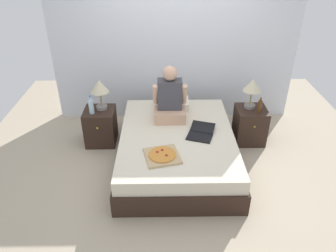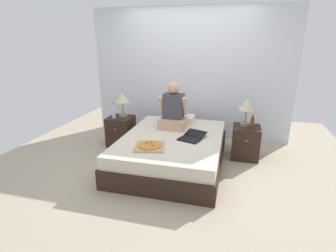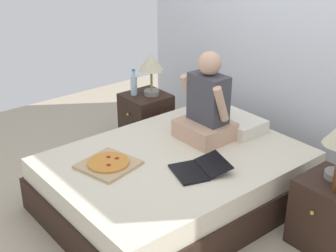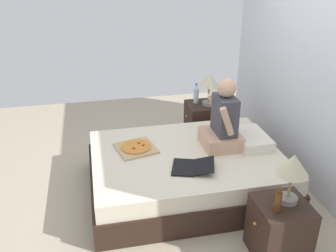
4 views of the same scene
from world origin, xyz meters
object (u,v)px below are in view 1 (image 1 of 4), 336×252
(person_seated, at_px, (170,100))
(laptop, at_px, (201,134))
(nightstand_right, at_px, (250,125))
(lamp_on_left_nightstand, at_px, (100,88))
(bed, at_px, (177,148))
(beer_bottle, at_px, (260,106))
(nightstand_left, at_px, (101,126))
(pizza_box, at_px, (162,155))
(water_bottle, at_px, (91,106))
(lamp_on_right_nightstand, at_px, (252,87))

(person_seated, bearing_deg, laptop, -49.71)
(nightstand_right, height_order, laptop, nightstand_right)
(lamp_on_left_nightstand, distance_m, laptop, 1.57)
(bed, bearing_deg, person_seated, 101.96)
(laptop, bearing_deg, lamp_on_left_nightstand, 155.73)
(beer_bottle, bearing_deg, nightstand_left, 177.53)
(bed, distance_m, nightstand_left, 1.24)
(bed, bearing_deg, pizza_box, -110.90)
(nightstand_left, xyz_separation_m, nightstand_right, (2.25, 0.00, 0.00))
(water_bottle, height_order, beer_bottle, water_bottle)
(nightstand_right, relative_size, beer_bottle, 2.36)
(beer_bottle, bearing_deg, water_bottle, 179.76)
(lamp_on_left_nightstand, bearing_deg, laptop, -24.27)
(lamp_on_right_nightstand, bearing_deg, beer_bottle, -56.31)
(lamp_on_left_nightstand, xyz_separation_m, nightstand_right, (2.21, -0.05, -0.60))
(nightstand_left, height_order, lamp_on_right_nightstand, lamp_on_right_nightstand)
(beer_bottle, bearing_deg, nightstand_right, 125.01)
(lamp_on_right_nightstand, relative_size, pizza_box, 0.94)
(lamp_on_right_nightstand, height_order, person_seated, person_seated)
(nightstand_left, xyz_separation_m, person_seated, (1.03, -0.11, 0.48))
(nightstand_left, bearing_deg, bed, -25.36)
(beer_bottle, xyz_separation_m, pizza_box, (-1.39, -0.96, -0.15))
(beer_bottle, distance_m, laptop, 1.02)
(lamp_on_left_nightstand, bearing_deg, water_bottle, -130.60)
(nightstand_right, distance_m, laptop, 1.02)
(beer_bottle, relative_size, laptop, 0.47)
(laptop, bearing_deg, nightstand_left, 158.04)
(water_bottle, bearing_deg, laptop, -17.87)
(nightstand_left, relative_size, laptop, 1.10)
(water_bottle, height_order, lamp_on_right_nightstand, lamp_on_right_nightstand)
(water_bottle, bearing_deg, bed, -20.19)
(beer_bottle, xyz_separation_m, laptop, (-0.89, -0.48, -0.15))
(nightstand_right, bearing_deg, lamp_on_left_nightstand, 178.70)
(person_seated, relative_size, pizza_box, 1.62)
(lamp_on_left_nightstand, bearing_deg, lamp_on_right_nightstand, 0.00)
(nightstand_left, distance_m, lamp_on_right_nightstand, 2.30)
(nightstand_left, bearing_deg, laptop, -21.96)
(lamp_on_left_nightstand, distance_m, person_seated, 1.01)
(person_seated, distance_m, pizza_box, 0.99)
(lamp_on_right_nightstand, relative_size, laptop, 0.91)
(bed, xyz_separation_m, nightstand_left, (-1.12, 0.53, 0.04))
(water_bottle, distance_m, nightstand_right, 2.36)
(laptop, height_order, pizza_box, laptop)
(water_bottle, relative_size, lamp_on_right_nightstand, 0.61)
(nightstand_left, distance_m, nightstand_right, 2.25)
(nightstand_right, distance_m, lamp_on_right_nightstand, 0.60)
(nightstand_right, relative_size, pizza_box, 1.13)
(water_bottle, xyz_separation_m, beer_bottle, (2.40, -0.01, -0.02))
(bed, xyz_separation_m, laptop, (0.31, -0.04, 0.26))
(lamp_on_right_nightstand, distance_m, person_seated, 1.20)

